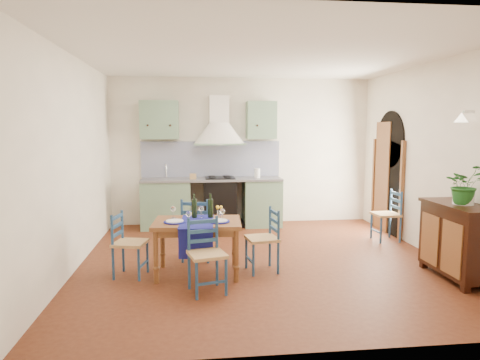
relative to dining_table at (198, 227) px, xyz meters
name	(u,v)px	position (x,y,z in m)	size (l,w,h in m)	color
floor	(262,261)	(0.91, 0.46, -0.61)	(5.00, 5.00, 0.00)	#421A0E
back_wall	(218,171)	(0.44, 2.76, 0.44)	(5.00, 0.96, 2.80)	beige
right_wall	(424,163)	(3.40, 0.74, 0.72)	(0.26, 5.00, 2.80)	beige
left_wall	(73,163)	(-1.59, 0.46, 0.79)	(0.04, 5.00, 2.80)	beige
ceiling	(264,56)	(0.91, 0.46, 2.19)	(5.00, 5.00, 0.01)	silver
dining_table	(198,227)	(0.00, 0.00, 0.00)	(1.13, 0.86, 1.01)	brown
chair_near	(206,254)	(0.09, -0.59, -0.18)	(0.47, 0.47, 0.84)	navy
chair_far	(197,228)	(0.00, 0.61, -0.15)	(0.48, 0.48, 0.89)	navy
chair_left	(128,244)	(-0.87, 0.03, -0.19)	(0.45, 0.45, 0.81)	navy
chair_right	(264,239)	(0.86, 0.03, -0.19)	(0.44, 0.44, 0.82)	navy
chair_spare	(388,215)	(3.14, 1.31, -0.18)	(0.41, 0.41, 0.83)	navy
sideboard	(458,238)	(3.17, -0.51, -0.10)	(0.50, 1.05, 0.94)	black
potted_plant	(464,185)	(3.19, -0.53, 0.56)	(0.43, 0.37, 0.48)	#1D5A1E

